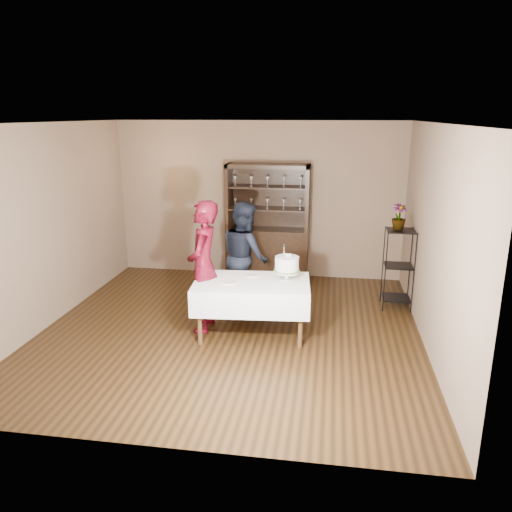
% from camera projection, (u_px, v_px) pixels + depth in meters
% --- Properties ---
extents(floor, '(5.00, 5.00, 0.00)m').
position_uv_depth(floor, '(231.00, 330.00, 6.71)').
color(floor, black).
rests_on(floor, ground).
extents(ceiling, '(5.00, 5.00, 0.00)m').
position_uv_depth(ceiling, '(228.00, 123.00, 5.97)').
color(ceiling, white).
rests_on(ceiling, back_wall).
extents(back_wall, '(5.00, 0.02, 2.70)m').
position_uv_depth(back_wall, '(258.00, 200.00, 8.72)').
color(back_wall, brown).
rests_on(back_wall, floor).
extents(wall_left, '(0.02, 5.00, 2.70)m').
position_uv_depth(wall_left, '(48.00, 226.00, 6.71)').
color(wall_left, brown).
rests_on(wall_left, floor).
extents(wall_right, '(0.02, 5.00, 2.70)m').
position_uv_depth(wall_right, '(433.00, 240.00, 5.98)').
color(wall_right, brown).
rests_on(wall_right, floor).
extents(china_hutch, '(1.40, 0.48, 2.00)m').
position_uv_depth(china_hutch, '(268.00, 242.00, 8.64)').
color(china_hutch, black).
rests_on(china_hutch, floor).
extents(plant_etagere, '(0.42, 0.42, 1.20)m').
position_uv_depth(plant_etagere, '(398.00, 266.00, 7.34)').
color(plant_etagere, black).
rests_on(plant_etagere, floor).
extents(cake_table, '(1.54, 1.02, 0.74)m').
position_uv_depth(cake_table, '(252.00, 294.00, 6.43)').
color(cake_table, silver).
rests_on(cake_table, floor).
extents(woman, '(0.44, 0.65, 1.75)m').
position_uv_depth(woman, '(204.00, 267.00, 6.53)').
color(woman, '#33040F').
rests_on(woman, floor).
extents(man, '(0.93, 0.99, 1.61)m').
position_uv_depth(man, '(245.00, 256.00, 7.27)').
color(man, black).
rests_on(man, floor).
extents(cake, '(0.35, 0.35, 0.48)m').
position_uv_depth(cake, '(287.00, 265.00, 6.42)').
color(cake, white).
rests_on(cake, cake_table).
extents(plate_near, '(0.27, 0.27, 0.01)m').
position_uv_depth(plate_near, '(230.00, 282.00, 6.34)').
color(plate_near, white).
rests_on(plate_near, cake_table).
extents(plate_far, '(0.20, 0.20, 0.01)m').
position_uv_depth(plate_far, '(253.00, 276.00, 6.60)').
color(plate_far, white).
rests_on(plate_far, cake_table).
extents(potted_plant, '(0.27, 0.27, 0.37)m').
position_uv_depth(potted_plant, '(399.00, 217.00, 7.19)').
color(potted_plant, '#4D7537').
rests_on(potted_plant, plant_etagere).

